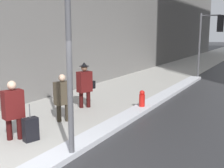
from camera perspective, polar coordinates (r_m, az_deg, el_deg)
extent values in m
cube|color=#B2AFA8|center=(19.72, 11.88, 2.47)|extent=(4.00, 80.00, 0.01)
cube|color=silver|center=(10.56, 7.89, -3.91)|extent=(0.60, 14.01, 0.13)
cylinder|color=#515156|center=(5.74, -8.79, 8.69)|extent=(0.12, 0.12, 5.01)
cylinder|color=#515156|center=(17.06, 17.34, 7.31)|extent=(0.11, 0.11, 3.74)
cylinder|color=#515156|center=(16.88, 19.44, 13.01)|extent=(1.10, 0.24, 0.07)
cube|color=black|center=(16.68, 21.16, 11.39)|extent=(0.33, 0.24, 0.90)
sphere|color=red|center=(16.81, 21.36, 12.35)|extent=(0.19, 0.19, 0.19)
sphere|color=orange|center=(16.80, 21.29, 11.37)|extent=(0.19, 0.19, 0.19)
sphere|color=green|center=(16.79, 21.22, 10.39)|extent=(0.19, 0.19, 0.19)
cylinder|color=#340C0C|center=(7.48, -18.29, -7.71)|extent=(0.14, 0.14, 0.81)
cylinder|color=#340C0C|center=(7.50, -20.21, -7.76)|extent=(0.14, 0.14, 0.81)
cube|color=#561414|center=(7.35, -19.49, -3.91)|extent=(0.42, 0.55, 0.71)
sphere|color=beige|center=(7.25, -19.72, -0.23)|extent=(0.22, 0.22, 0.22)
cylinder|color=#2A241B|center=(8.61, -9.11, -5.03)|extent=(0.14, 0.14, 0.78)
cylinder|color=#2A241B|center=(8.59, -10.74, -5.10)|extent=(0.14, 0.14, 0.78)
cube|color=#473D2D|center=(8.48, -10.03, -1.82)|extent=(0.41, 0.53, 0.68)
sphere|color=beige|center=(8.40, -10.13, 1.26)|extent=(0.21, 0.21, 0.21)
cylinder|color=#340C0C|center=(10.09, -4.84, -2.48)|extent=(0.15, 0.15, 0.83)
cylinder|color=#340C0C|center=(10.05, -6.28, -2.55)|extent=(0.15, 0.15, 0.83)
cube|color=#561414|center=(9.96, -5.61, 0.46)|extent=(0.43, 0.57, 0.73)
sphere|color=#8C664C|center=(9.89, -5.67, 3.28)|extent=(0.23, 0.23, 0.23)
cylinder|color=black|center=(9.88, -5.67, 3.64)|extent=(0.35, 0.35, 0.01)
cone|color=black|center=(9.87, -5.68, 4.03)|extent=(0.21, 0.21, 0.14)
cube|color=black|center=(10.20, -4.03, -0.17)|extent=(0.16, 0.24, 0.28)
cube|color=black|center=(7.30, -16.20, -8.89)|extent=(0.32, 0.41, 0.60)
cylinder|color=#4C4C51|center=(7.16, -16.39, -5.30)|extent=(0.02, 0.02, 0.35)
cylinder|color=red|center=(9.81, 6.10, -3.72)|extent=(0.20, 0.20, 0.55)
sphere|color=red|center=(9.74, 6.14, -1.80)|extent=(0.18, 0.18, 0.18)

